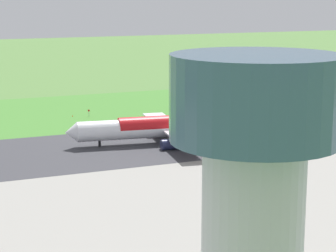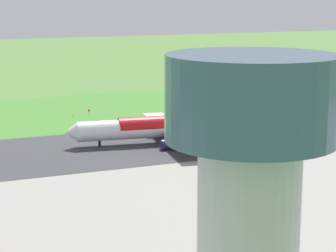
{
  "view_description": "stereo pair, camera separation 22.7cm",
  "coord_description": "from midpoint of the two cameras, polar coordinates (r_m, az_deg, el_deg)",
  "views": [
    {
      "loc": [
        61.33,
        153.84,
        39.29
      ],
      "look_at": [
        -2.1,
        0.0,
        4.5
      ],
      "focal_mm": 69.05,
      "sensor_mm": 36.0,
      "label": 1
    },
    {
      "loc": [
        61.12,
        153.93,
        39.29
      ],
      "look_at": [
        -2.1,
        0.0,
        4.5
      ],
      "focal_mm": 69.05,
      "sensor_mm": 36.0,
      "label": 2
    }
  ],
  "objects": [
    {
      "name": "traffic_cone_orange",
      "position": [
        208.31,
        -8.46,
        0.88
      ],
      "size": [
        0.4,
        0.4,
        0.55
      ],
      "primitive_type": "cone",
      "color": "orange",
      "rests_on": "ground"
    },
    {
      "name": "apron_concrete",
      "position": [
        119.61,
        9.91,
        -7.54
      ],
      "size": [
        440.0,
        110.0,
        0.05
      ],
      "primitive_type": "cube",
      "color": "gray",
      "rests_on": "ground"
    },
    {
      "name": "grass_verge_foreground",
      "position": [
        213.74,
        -5.37,
        1.17
      ],
      "size": [
        600.0,
        80.0,
        0.04
      ],
      "primitive_type": "cube",
      "color": "#478534",
      "rests_on": "ground"
    },
    {
      "name": "ground_plane",
      "position": [
        170.21,
        -0.69,
        -1.54
      ],
      "size": [
        800.0,
        800.0,
        0.0
      ],
      "primitive_type": "plane",
      "color": "#547F3D"
    },
    {
      "name": "no_stopping_sign",
      "position": [
        207.75,
        -7.03,
        1.2
      ],
      "size": [
        0.6,
        0.1,
        2.27
      ],
      "color": "slate",
      "rests_on": "ground"
    },
    {
      "name": "runway_asphalt",
      "position": [
        170.21,
        -0.69,
        -1.53
      ],
      "size": [
        600.0,
        40.33,
        0.06
      ],
      "primitive_type": "cube",
      "color": "#38383D",
      "rests_on": "ground"
    },
    {
      "name": "airliner_main",
      "position": [
        170.13,
        0.09,
        -0.04
      ],
      "size": [
        54.09,
        44.41,
        15.88
      ],
      "color": "white",
      "rests_on": "ground"
    }
  ]
}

